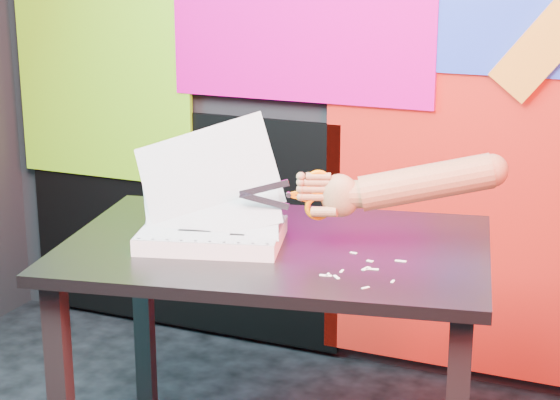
% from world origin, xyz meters
% --- Properties ---
extents(room, '(3.01, 3.01, 2.71)m').
position_xyz_m(room, '(0.00, 0.00, 1.35)').
color(room, black).
rests_on(room, ground).
extents(backdrop, '(2.88, 0.05, 2.08)m').
position_xyz_m(backdrop, '(0.06, 1.46, 0.96)').
color(backdrop, red).
rests_on(backdrop, ground).
extents(work_table, '(1.18, 0.90, 0.75)m').
position_xyz_m(work_table, '(0.05, 0.55, 0.64)').
color(work_table, black).
rests_on(work_table, ground).
extents(printout_stack, '(0.44, 0.34, 0.34)m').
position_xyz_m(printout_stack, '(-0.09, 0.48, 0.78)').
color(printout_stack, white).
rests_on(printout_stack, work_table).
extents(scissors, '(0.22, 0.09, 0.13)m').
position_xyz_m(scissors, '(0.15, 0.54, 0.89)').
color(scissors, silver).
rests_on(scissors, printout_stack).
extents(hand_forearm, '(0.47, 0.21, 0.16)m').
position_xyz_m(hand_forearm, '(0.38, 0.63, 0.92)').
color(hand_forearm, '#AD7046').
rests_on(hand_forearm, work_table).
extents(paper_clippings, '(0.17, 0.23, 0.00)m').
position_xyz_m(paper_clippings, '(0.31, 0.44, 0.75)').
color(paper_clippings, white).
rests_on(paper_clippings, work_table).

